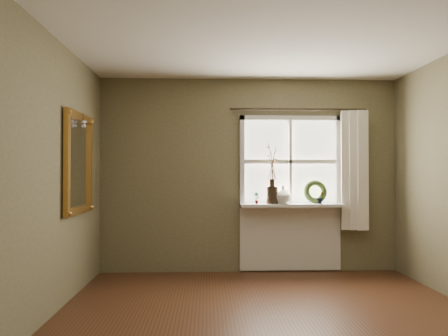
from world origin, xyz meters
The scene contains 16 objects.
floor centered at (0.00, 0.00, 0.00)m, with size 4.50×4.50×0.00m, color #412314.
ceiling centered at (0.00, 0.00, 2.60)m, with size 4.50×4.50×0.00m, color silver.
wall_back centered at (0.00, 2.30, 1.30)m, with size 4.00×0.10×2.60m, color #676144.
wall_left centered at (-2.05, 0.00, 1.30)m, with size 0.10×4.50×2.60m, color #676144.
wall_front centered at (0.00, -2.30, 1.30)m, with size 4.00×0.10×2.60m, color #676144.
window_frame centered at (0.55, 2.23, 1.48)m, with size 1.36×0.06×1.24m.
window_sill centered at (0.55, 2.12, 0.90)m, with size 1.36×0.26×0.04m, color silver.
window_apron centered at (0.55, 2.23, 0.46)m, with size 1.36×0.04×0.88m, color silver.
dark_jug centered at (0.29, 2.12, 1.04)m, with size 0.16×0.16×0.23m, color black.
cream_vase centered at (0.44, 2.12, 1.04)m, with size 0.23×0.23×0.24m, color beige.
wreath centered at (0.88, 2.16, 1.04)m, with size 0.32×0.32×0.08m, color #32461F.
potted_plant_left centered at (0.08, 2.12, 1.00)m, with size 0.08×0.06×0.16m, color #32461F.
potted_plant_right centered at (0.93, 2.12, 1.00)m, with size 0.09×0.07×0.17m, color #32461F.
curtain centered at (1.39, 2.13, 1.37)m, with size 0.36×0.12×1.59m, color silver.
curtain_rod centered at (0.65, 2.17, 2.18)m, with size 0.03×0.03×1.84m, color black.
gilt_mirror centered at (-1.96, 1.17, 1.43)m, with size 0.10×0.92×1.09m.
Camera 1 is at (-0.57, -3.62, 1.31)m, focal length 35.00 mm.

